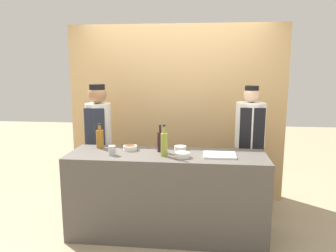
{
  "coord_description": "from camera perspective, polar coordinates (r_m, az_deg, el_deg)",
  "views": [
    {
      "loc": [
        0.38,
        -3.36,
        1.84
      ],
      "look_at": [
        0.0,
        0.13,
        1.2
      ],
      "focal_mm": 35.0,
      "sensor_mm": 36.0,
      "label": 1
    }
  ],
  "objects": [
    {
      "name": "counter",
      "position": [
        3.65,
        -0.22,
        -11.86
      ],
      "size": [
        2.12,
        0.64,
        0.92
      ],
      "color": "#514C47",
      "rests_on": "ground_plane"
    },
    {
      "name": "chef_right",
      "position": [
        4.15,
        13.97,
        -3.5
      ],
      "size": [
        0.36,
        0.36,
        1.61
      ],
      "color": "#28282D",
      "rests_on": "ground_plane"
    },
    {
      "name": "sauce_bowl_brown",
      "position": [
        3.68,
        -6.59,
        -3.77
      ],
      "size": [
        0.15,
        0.15,
        0.05
      ],
      "color": "white",
      "rests_on": "counter"
    },
    {
      "name": "chef_left",
      "position": [
        4.32,
        -11.92,
        -2.5
      ],
      "size": [
        0.32,
        0.32,
        1.62
      ],
      "color": "#28282D",
      "rests_on": "ground_plane"
    },
    {
      "name": "bottle_oil",
      "position": [
        3.39,
        -0.68,
        -3.11
      ],
      "size": [
        0.07,
        0.07,
        0.33
      ],
      "color": "olive",
      "rests_on": "counter"
    },
    {
      "name": "cutting_board",
      "position": [
        3.46,
        8.97,
        -5.02
      ],
      "size": [
        0.33,
        0.26,
        0.02
      ],
      "color": "white",
      "rests_on": "counter"
    },
    {
      "name": "bottle_amber",
      "position": [
        3.82,
        -11.78,
        -2.12
      ],
      "size": [
        0.09,
        0.09,
        0.28
      ],
      "color": "#9E661E",
      "rests_on": "counter"
    },
    {
      "name": "sauce_bowl_green",
      "position": [
        3.66,
        2.14,
        -3.8
      ],
      "size": [
        0.13,
        0.13,
        0.05
      ],
      "color": "white",
      "rests_on": "counter"
    },
    {
      "name": "cabinet_wall",
      "position": [
        4.6,
        1.41,
        2.3
      ],
      "size": [
        2.96,
        0.18,
        2.4
      ],
      "color": "tan",
      "rests_on": "ground_plane"
    },
    {
      "name": "bottle_wine",
      "position": [
        3.57,
        -1.37,
        -2.67
      ],
      "size": [
        0.06,
        0.06,
        0.3
      ],
      "color": "black",
      "rests_on": "counter"
    },
    {
      "name": "ground_plane",
      "position": [
        3.85,
        -0.22,
        -18.22
      ],
      "size": [
        14.0,
        14.0,
        0.0
      ],
      "primitive_type": "plane",
      "color": "tan"
    },
    {
      "name": "sauce_bowl_red",
      "position": [
        3.37,
        2.49,
        -4.98
      ],
      "size": [
        0.15,
        0.15,
        0.05
      ],
      "color": "white",
      "rests_on": "counter"
    },
    {
      "name": "cup_steel",
      "position": [
        3.5,
        -9.73,
        -4.2
      ],
      "size": [
        0.08,
        0.08,
        0.1
      ],
      "color": "#B7B7BC",
      "rests_on": "counter"
    }
  ]
}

